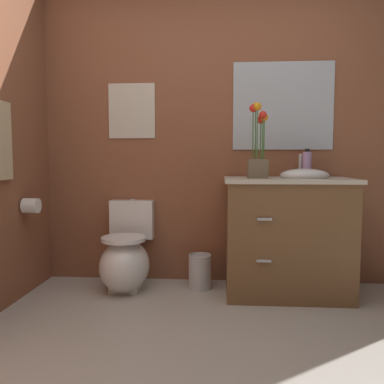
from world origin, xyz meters
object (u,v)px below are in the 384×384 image
at_px(toilet, 126,259).
at_px(soap_bottle, 307,164).
at_px(vanity_cabinet, 287,235).
at_px(trash_bin, 200,271).
at_px(flower_vase, 258,153).
at_px(wall_mirror, 283,106).
at_px(wall_poster, 132,111).
at_px(toilet_paper_roll, 31,206).

bearing_deg(toilet, soap_bottle, 4.23).
xyz_separation_m(vanity_cabinet, trash_bin, (-0.66, 0.08, -0.32)).
bearing_deg(flower_vase, toilet, 174.40).
bearing_deg(flower_vase, wall_mirror, 57.73).
bearing_deg(wall_poster, flower_vase, -20.01).
distance_m(toilet, wall_poster, 1.21).
bearing_deg(toilet, trash_bin, 5.58).
distance_m(toilet, vanity_cabinet, 1.26).
bearing_deg(trash_bin, flower_vase, -20.01).
xyz_separation_m(toilet, wall_mirror, (1.24, 0.27, 1.21)).
bearing_deg(vanity_cabinet, toilet_paper_roll, -174.88).
height_order(vanity_cabinet, wall_mirror, wall_mirror).
distance_m(wall_poster, wall_mirror, 1.24).
bearing_deg(trash_bin, wall_poster, 159.99).
relative_size(toilet, vanity_cabinet, 0.65).
height_order(soap_bottle, toilet_paper_roll, soap_bottle).
xyz_separation_m(trash_bin, wall_mirror, (0.66, 0.21, 1.31)).
height_order(vanity_cabinet, wall_poster, wall_poster).
distance_m(toilet, toilet_paper_roll, 0.81).
xyz_separation_m(wall_poster, wall_mirror, (1.24, 0.00, 0.03)).
height_order(wall_poster, wall_mirror, wall_mirror).
height_order(soap_bottle, wall_mirror, wall_mirror).
bearing_deg(wall_mirror, trash_bin, -162.20).
relative_size(flower_vase, trash_bin, 2.02).
xyz_separation_m(toilet, flower_vase, (1.01, -0.10, 0.83)).
relative_size(flower_vase, wall_poster, 1.22).
distance_m(soap_bottle, trash_bin, 1.18).
distance_m(wall_mirror, toilet_paper_roll, 2.10).
distance_m(vanity_cabinet, soap_bottle, 0.57).
bearing_deg(wall_mirror, soap_bottle, -45.01).
xyz_separation_m(flower_vase, wall_mirror, (0.23, 0.37, 0.38)).
distance_m(vanity_cabinet, wall_poster, 1.60).
distance_m(toilet, wall_mirror, 1.75).
xyz_separation_m(trash_bin, toilet_paper_roll, (-1.24, -0.25, 0.54)).
height_order(toilet, flower_vase, flower_vase).
relative_size(flower_vase, wall_mirror, 0.69).
bearing_deg(flower_vase, soap_bottle, 27.09).
relative_size(wall_poster, toilet_paper_roll, 4.09).
relative_size(toilet, toilet_paper_roll, 6.27).
relative_size(toilet, trash_bin, 2.54).
distance_m(trash_bin, wall_mirror, 1.48).
xyz_separation_m(toilet, toilet_paper_roll, (-0.66, -0.20, 0.44)).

